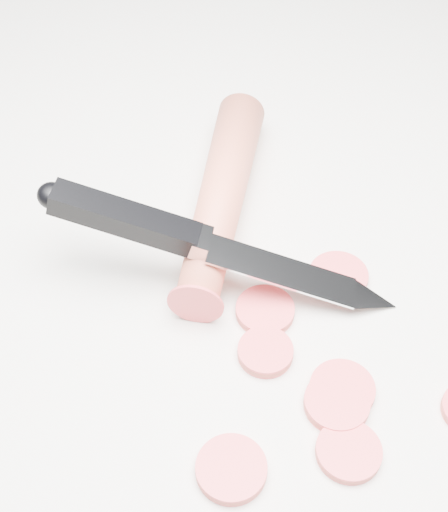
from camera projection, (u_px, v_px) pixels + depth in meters
name	position (u px, v px, depth m)	size (l,w,h in m)	color
ground	(273.00, 285.00, 0.46)	(2.40, 2.40, 0.00)	silver
carrot	(221.00, 196.00, 0.49)	(0.03, 0.03, 0.19)	#DF5D43
carrot_slice_0	(231.00, 469.00, 0.38)	(0.04, 0.04, 0.01)	#EC3D45
carrot_slice_1	(349.00, 452.00, 0.38)	(0.04, 0.04, 0.01)	#EC3D45
carrot_slice_2	(338.00, 276.00, 0.46)	(0.04, 0.04, 0.01)	#EC3D45
carrot_slice_4	(342.00, 389.00, 0.41)	(0.04, 0.04, 0.01)	#EC3D45
carrot_slice_5	(265.00, 310.00, 0.44)	(0.04, 0.04, 0.01)	#EC3D45
carrot_slice_6	(337.00, 403.00, 0.40)	(0.04, 0.04, 0.01)	#EC3D45
carrot_slice_7	(265.00, 352.00, 0.42)	(0.03, 0.03, 0.01)	#EC3D45
kitchen_knife	(222.00, 246.00, 0.43)	(0.20, 0.14, 0.07)	silver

